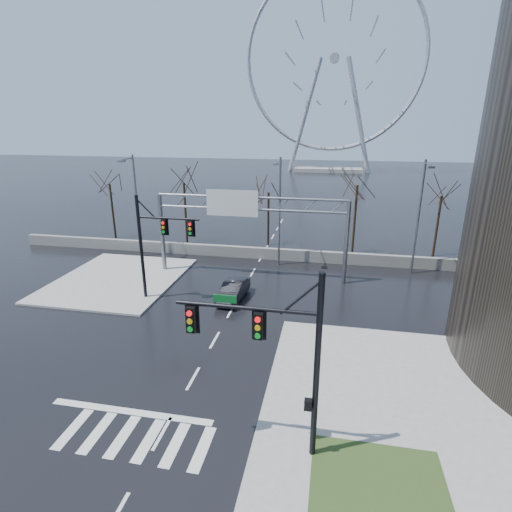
% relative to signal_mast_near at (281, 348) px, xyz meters
% --- Properties ---
extents(ground, '(260.00, 260.00, 0.00)m').
position_rel_signal_mast_near_xyz_m(ground, '(-5.14, 4.04, -4.87)').
color(ground, black).
rests_on(ground, ground).
extents(sidewalk_right_ext, '(12.00, 10.00, 0.15)m').
position_rel_signal_mast_near_xyz_m(sidewalk_right_ext, '(4.86, 6.04, -4.80)').
color(sidewalk_right_ext, gray).
rests_on(sidewalk_right_ext, ground).
extents(sidewalk_far, '(10.00, 12.00, 0.15)m').
position_rel_signal_mast_near_xyz_m(sidewalk_far, '(-16.14, 16.04, -4.80)').
color(sidewalk_far, gray).
rests_on(sidewalk_far, ground).
extents(grass_strip, '(5.00, 4.00, 0.02)m').
position_rel_signal_mast_near_xyz_m(grass_strip, '(3.86, -0.96, -4.72)').
color(grass_strip, '#2B431C').
rests_on(grass_strip, sidewalk_near).
extents(barrier_wall, '(52.00, 0.50, 1.10)m').
position_rel_signal_mast_near_xyz_m(barrier_wall, '(-5.14, 24.04, -4.32)').
color(barrier_wall, slate).
rests_on(barrier_wall, ground).
extents(signal_mast_near, '(5.52, 0.41, 8.00)m').
position_rel_signal_mast_near_xyz_m(signal_mast_near, '(0.00, 0.00, 0.00)').
color(signal_mast_near, black).
rests_on(signal_mast_near, ground).
extents(signal_mast_far, '(4.72, 0.41, 8.00)m').
position_rel_signal_mast_near_xyz_m(signal_mast_far, '(-11.01, 13.00, -0.04)').
color(signal_mast_far, black).
rests_on(signal_mast_far, ground).
extents(sign_gantry, '(16.36, 0.40, 7.60)m').
position_rel_signal_mast_near_xyz_m(sign_gantry, '(-5.52, 19.00, 0.31)').
color(sign_gantry, slate).
rests_on(sign_gantry, ground).
extents(streetlight_left, '(0.50, 2.55, 10.00)m').
position_rel_signal_mast_near_xyz_m(streetlight_left, '(-17.14, 22.20, 1.01)').
color(streetlight_left, slate).
rests_on(streetlight_left, ground).
extents(streetlight_mid, '(0.50, 2.55, 10.00)m').
position_rel_signal_mast_near_xyz_m(streetlight_mid, '(-3.14, 22.20, 1.01)').
color(streetlight_mid, slate).
rests_on(streetlight_mid, ground).
extents(streetlight_right, '(0.50, 2.55, 10.00)m').
position_rel_signal_mast_near_xyz_m(streetlight_right, '(8.86, 22.20, 1.01)').
color(streetlight_right, slate).
rests_on(streetlight_right, ground).
extents(tree_far_left, '(3.50, 3.50, 7.00)m').
position_rel_signal_mast_near_xyz_m(tree_far_left, '(-23.14, 28.04, 0.70)').
color(tree_far_left, black).
rests_on(tree_far_left, ground).
extents(tree_left, '(3.75, 3.75, 7.50)m').
position_rel_signal_mast_near_xyz_m(tree_left, '(-14.14, 27.54, 1.10)').
color(tree_left, black).
rests_on(tree_left, ground).
extents(tree_center, '(3.25, 3.25, 6.50)m').
position_rel_signal_mast_near_xyz_m(tree_center, '(-5.14, 28.54, 0.30)').
color(tree_center, black).
rests_on(tree_center, ground).
extents(tree_right, '(3.90, 3.90, 7.80)m').
position_rel_signal_mast_near_xyz_m(tree_right, '(3.86, 27.54, 1.34)').
color(tree_right, black).
rests_on(tree_right, ground).
extents(tree_far_right, '(3.40, 3.40, 6.80)m').
position_rel_signal_mast_near_xyz_m(tree_far_right, '(11.86, 28.04, 0.54)').
color(tree_far_right, black).
rests_on(tree_far_right, ground).
extents(ferris_wheel, '(45.00, 6.00, 50.91)m').
position_rel_signal_mast_near_xyz_m(ferris_wheel, '(-0.14, 99.04, 21.26)').
color(ferris_wheel, gray).
rests_on(ferris_wheel, ground).
extents(car, '(1.84, 4.42, 1.42)m').
position_rel_signal_mast_near_xyz_m(car, '(-5.48, 14.18, -4.16)').
color(car, black).
rests_on(car, ground).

